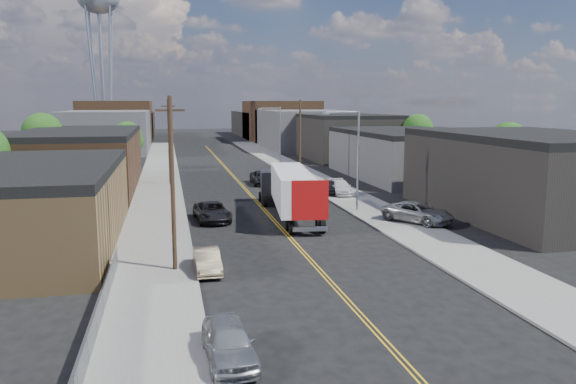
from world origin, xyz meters
name	(u,v)px	position (x,y,z in m)	size (l,w,h in m)	color
ground	(227,169)	(0.00, 60.00, 0.00)	(260.00, 260.00, 0.00)	black
centerline	(240,183)	(0.00, 45.00, 0.01)	(0.32, 120.00, 0.01)	gold
sidewalk_left	(159,185)	(-9.50, 45.00, 0.07)	(5.00, 140.00, 0.15)	slate
sidewalk_right	(316,180)	(9.50, 45.00, 0.07)	(5.00, 140.00, 0.15)	slate
warehouse_tan	(23,205)	(-18.00, 18.00, 2.80)	(12.00, 22.00, 5.60)	brown
warehouse_brown	(80,160)	(-18.00, 44.00, 3.30)	(12.00, 26.00, 6.60)	#4E341F
industrial_right_a	(533,175)	(21.99, 20.00, 3.55)	(14.00, 22.00, 7.10)	black
industrial_right_b	(407,154)	(22.00, 46.00, 3.05)	(14.00, 24.00, 6.10)	#3C3C3F
industrial_right_c	(345,136)	(22.00, 72.00, 3.80)	(14.00, 22.00, 7.60)	black
skyline_left_a	(107,131)	(-20.00, 95.00, 4.00)	(16.00, 30.00, 8.00)	#3C3C3F
skyline_right_a	(303,129)	(20.00, 95.00, 4.00)	(16.00, 30.00, 8.00)	#3C3C3F
skyline_left_b	(118,122)	(-20.00, 120.00, 5.00)	(16.00, 26.00, 10.00)	#4E341F
skyline_right_b	(280,121)	(20.00, 120.00, 5.00)	(16.00, 26.00, 10.00)	#4E341F
skyline_left_c	(124,125)	(-20.00, 140.00, 3.50)	(16.00, 40.00, 7.00)	black
skyline_right_c	(267,124)	(20.00, 140.00, 3.50)	(16.00, 40.00, 7.00)	black
water_tower	(98,4)	(-22.00, 110.00, 30.65)	(9.00, 9.00, 36.90)	gray
streetlight_near	(354,152)	(7.60, 25.00, 5.33)	(3.39, 0.25, 9.00)	gray
streetlight_far	(277,132)	(7.60, 60.00, 5.33)	(3.39, 0.25, 9.00)	gray
utility_pole_left_near	(172,183)	(-8.20, 10.00, 5.14)	(1.60, 0.26, 10.00)	black
utility_pole_left_far	(169,141)	(-8.20, 45.00, 5.14)	(1.60, 0.26, 10.00)	black
utility_pole_right	(300,138)	(8.20, 48.00, 5.14)	(1.60, 0.26, 10.00)	black
chainlink_fence	(103,304)	(-11.50, 3.50, 0.66)	(0.05, 16.00, 1.22)	slate
tree_left_mid	(43,135)	(-23.94, 55.00, 5.48)	(5.10, 5.04, 8.37)	black
tree_left_far	(128,138)	(-13.94, 62.00, 4.57)	(4.35, 4.20, 6.97)	black
tree_right_near	(508,144)	(30.06, 36.00, 4.87)	(4.60, 4.48, 7.44)	black
tree_right_far	(418,131)	(30.06, 60.00, 5.18)	(4.85, 4.76, 7.91)	black
semi_truck	(288,189)	(1.50, 24.37, 2.35)	(4.17, 16.01, 4.12)	silver
car_left_a	(229,342)	(-6.40, -2.00, 0.76)	(1.80, 4.47, 1.52)	gray
car_left_b	(207,261)	(-6.40, 9.47, 0.67)	(1.41, 4.04, 1.33)	#978363
car_left_c	(212,212)	(-5.00, 23.55, 0.77)	(2.56, 5.55, 1.54)	black
car_right_lot_a	(418,212)	(11.00, 18.92, 0.96)	(2.68, 5.81, 1.62)	gray
car_right_lot_b	(340,187)	(9.14, 33.63, 0.86)	(1.99, 4.89, 1.42)	silver
car_right_lot_c	(331,187)	(8.20, 34.00, 0.85)	(1.66, 4.13, 1.41)	black
car_ahead_truck	(263,178)	(2.58, 43.31, 0.80)	(2.66, 5.76, 1.60)	black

